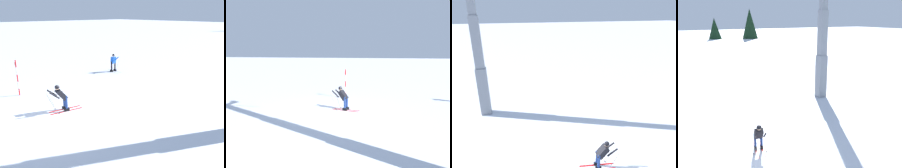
% 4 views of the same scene
% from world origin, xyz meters
% --- Properties ---
extents(ground_plane, '(260.00, 260.00, 0.00)m').
position_xyz_m(ground_plane, '(0.00, 0.00, 0.00)').
color(ground_plane, white).
extents(skier_carving_main, '(1.84, 0.88, 1.63)m').
position_xyz_m(skier_carving_main, '(-0.76, -0.34, 0.86)').
color(skier_carving_main, red).
rests_on(skier_carving_main, ground_plane).
extents(lift_tower_near, '(0.71, 2.77, 11.09)m').
position_xyz_m(lift_tower_near, '(-6.37, 7.38, 4.65)').
color(lift_tower_near, gray).
rests_on(lift_tower_near, ground_plane).
extents(tree_line_ridge, '(7.93, 41.64, 9.24)m').
position_xyz_m(tree_line_ridge, '(-67.26, 6.40, 3.89)').
color(tree_line_ridge, black).
rests_on(tree_line_ridge, ground_plane).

